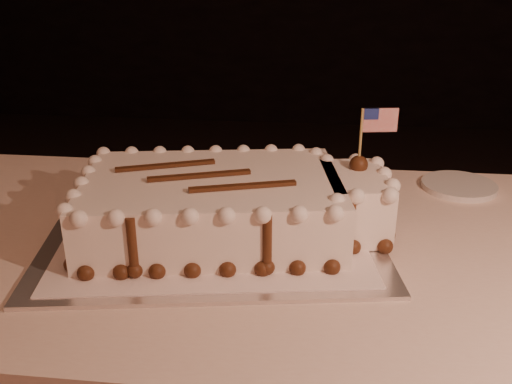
# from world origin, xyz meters

# --- Properties ---
(cake_board) EXTENTS (0.68, 0.55, 0.01)m
(cake_board) POSITION_xyz_m (-0.16, 0.60, 0.75)
(cake_board) COLOR silver
(cake_board) RESTS_ON banquet_table
(doily) EXTENTS (0.61, 0.50, 0.00)m
(doily) POSITION_xyz_m (-0.16, 0.60, 0.76)
(doily) COLOR white
(doily) RESTS_ON cake_board
(sheet_cake) EXTENTS (0.59, 0.39, 0.23)m
(sheet_cake) POSITION_xyz_m (-0.12, 0.61, 0.81)
(sheet_cake) COLOR white
(sheet_cake) RESTS_ON doily
(side_plate) EXTENTS (0.16, 0.16, 0.01)m
(side_plate) POSITION_xyz_m (0.35, 0.90, 0.76)
(side_plate) COLOR silver
(side_plate) RESTS_ON banquet_table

